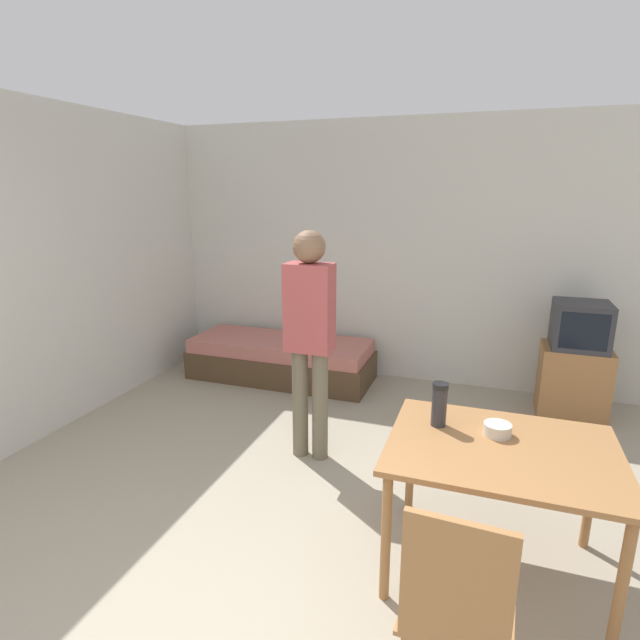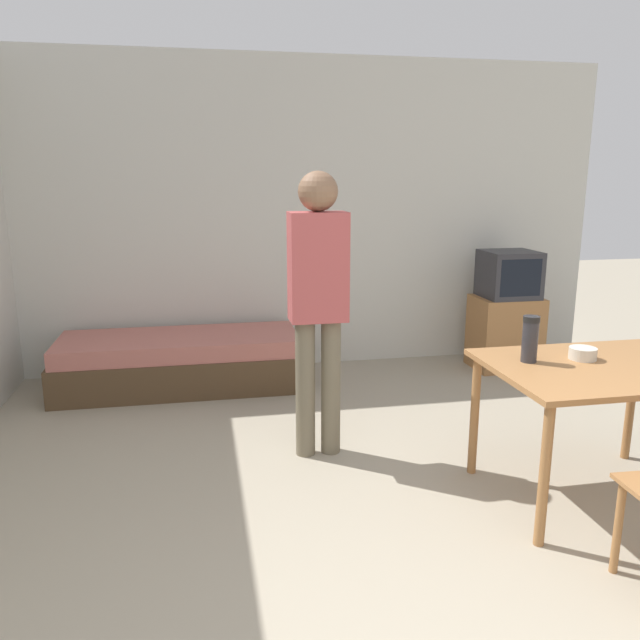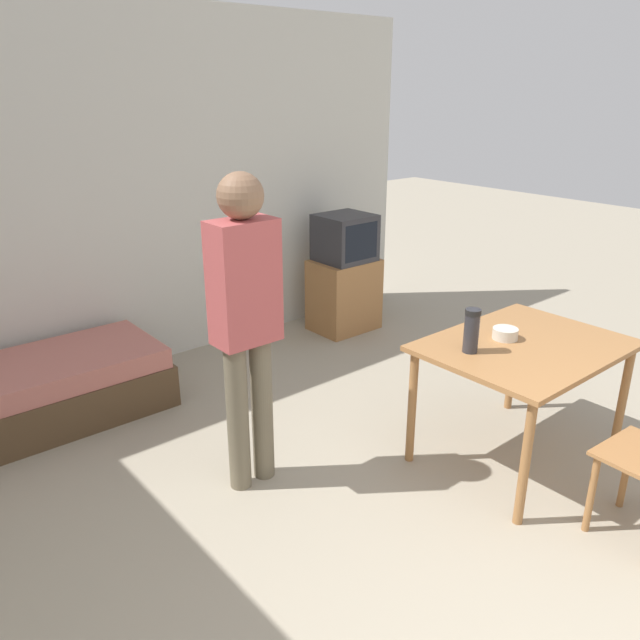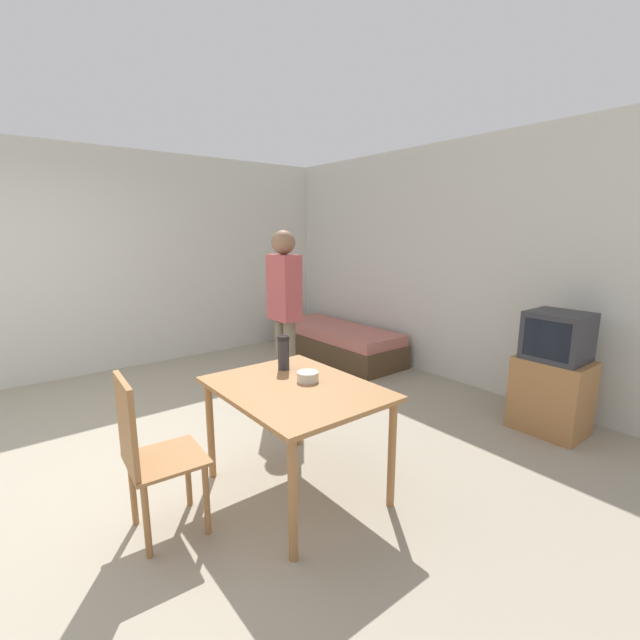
# 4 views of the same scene
# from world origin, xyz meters

# --- Properties ---
(ground_plane) EXTENTS (20.00, 20.00, 0.00)m
(ground_plane) POSITION_xyz_m (0.00, 0.00, 0.00)
(ground_plane) COLOR #9E937F
(wall_back) EXTENTS (5.67, 0.06, 2.70)m
(wall_back) POSITION_xyz_m (0.00, 4.03, 1.35)
(wall_back) COLOR silver
(wall_back) RESTS_ON ground_plane
(wall_left) EXTENTS (0.06, 5.00, 2.70)m
(wall_left) POSITION_xyz_m (-2.36, 2.00, 1.35)
(wall_left) COLOR silver
(wall_left) RESTS_ON ground_plane
(daybed) EXTENTS (1.97, 0.75, 0.44)m
(daybed) POSITION_xyz_m (-1.01, 3.54, 0.21)
(daybed) COLOR #4C3823
(daybed) RESTS_ON ground_plane
(tv) EXTENTS (0.57, 0.44, 1.06)m
(tv) POSITION_xyz_m (1.85, 3.53, 0.50)
(tv) COLOR #9E6B3D
(tv) RESTS_ON ground_plane
(dining_table) EXTENTS (1.13, 0.87, 0.74)m
(dining_table) POSITION_xyz_m (1.21, 1.29, 0.65)
(dining_table) COLOR #9E6B3D
(dining_table) RESTS_ON ground_plane
(wooden_chair) EXTENTS (0.43, 0.43, 0.96)m
(wooden_chair) POSITION_xyz_m (1.06, 0.39, 0.53)
(wooden_chair) COLOR #9E6B3D
(wooden_chair) RESTS_ON ground_plane
(person_standing) EXTENTS (0.34, 0.23, 1.73)m
(person_standing) POSITION_xyz_m (-0.14, 2.10, 1.02)
(person_standing) COLOR #6B604C
(person_standing) RESTS_ON ground_plane
(thermos_flask) EXTENTS (0.09, 0.09, 0.25)m
(thermos_flask) POSITION_xyz_m (0.87, 1.42, 0.88)
(thermos_flask) COLOR #2D2D33
(thermos_flask) RESTS_ON dining_table
(mate_bowl) EXTENTS (0.14, 0.14, 0.06)m
(mate_bowl) POSITION_xyz_m (1.18, 1.41, 0.77)
(mate_bowl) COLOR beige
(mate_bowl) RESTS_ON dining_table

